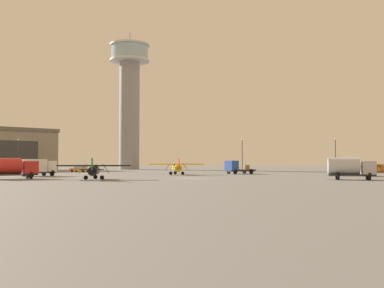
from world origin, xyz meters
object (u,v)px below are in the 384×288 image
at_px(truck_flatbed_blue, 236,168).
at_px(light_post_centre, 18,152).
at_px(airplane_yellow, 177,167).
at_px(light_post_west, 242,152).
at_px(control_tower, 130,93).
at_px(truck_box_white, 37,167).
at_px(airplane_orange, 376,168).
at_px(light_post_east, 335,151).
at_px(truck_fuel_tanker_silver, 350,167).
at_px(car_orange, 80,169).
at_px(airplane_black, 94,170).
at_px(truck_fuel_tanker_red, 11,167).

bearing_deg(truck_flatbed_blue, light_post_centre, -50.56).
bearing_deg(airplane_yellow, light_post_west, -34.89).
bearing_deg(control_tower, truck_box_white, -97.82).
relative_size(truck_box_white, light_post_centre, 0.78).
xyz_separation_m(airplane_orange, light_post_east, (7.40, 38.22, 3.57)).
height_order(light_post_west, light_post_centre, light_post_west).
height_order(truck_fuel_tanker_silver, truck_box_white, truck_fuel_tanker_silver).
xyz_separation_m(truck_box_white, car_orange, (1.55, 28.90, -0.87)).
bearing_deg(truck_fuel_tanker_silver, airplane_black, -168.51).
bearing_deg(truck_flatbed_blue, airplane_orange, 116.14).
distance_m(control_tower, car_orange, 46.53).
xyz_separation_m(car_orange, light_post_west, (38.94, 8.06, 4.20)).
bearing_deg(truck_flatbed_blue, car_orange, -54.30).
xyz_separation_m(control_tower, airplane_black, (2.58, -83.54, -23.03)).
bearing_deg(control_tower, car_orange, -101.24).
bearing_deg(control_tower, truck_fuel_tanker_red, -96.61).
xyz_separation_m(truck_fuel_tanker_red, light_post_west, (40.49, 49.53, 3.31)).
bearing_deg(car_orange, truck_fuel_tanker_silver, 158.76).
xyz_separation_m(truck_fuel_tanker_red, car_orange, (1.55, 41.46, -0.89)).
height_order(light_post_west, light_post_east, light_post_east).
xyz_separation_m(control_tower, truck_box_white, (-9.37, -68.22, -22.76)).
xyz_separation_m(airplane_yellow, airplane_black, (-11.47, -22.47, -0.05)).
distance_m(control_tower, light_post_west, 48.19).
distance_m(truck_flatbed_blue, truck_fuel_tanker_red, 42.76).
relative_size(control_tower, light_post_centre, 5.60).
relative_size(airplane_black, light_post_west, 1.19).
xyz_separation_m(truck_fuel_tanker_red, light_post_centre, (-13.80, 45.39, 3.11)).
relative_size(truck_fuel_tanker_red, car_orange, 1.43).
xyz_separation_m(control_tower, airplane_yellow, (14.05, -61.07, -22.97)).
bearing_deg(light_post_centre, truck_fuel_tanker_silver, -39.99).
distance_m(airplane_yellow, light_post_west, 34.54).
bearing_deg(control_tower, light_post_east, -31.99).
bearing_deg(airplane_yellow, airplane_orange, -113.63).
xyz_separation_m(truck_fuel_tanker_silver, light_post_east, (17.33, 51.87, 3.34)).
bearing_deg(light_post_west, truck_box_white, -137.61).
height_order(airplane_black, light_post_east, light_post_east).
distance_m(airplane_orange, light_post_east, 39.09).
bearing_deg(airplane_black, truck_box_white, 33.12).
xyz_separation_m(airplane_black, truck_fuel_tanker_silver, (34.21, -2.13, 0.30)).
xyz_separation_m(truck_flatbed_blue, truck_box_white, (-35.20, -11.72, 0.34)).
bearing_deg(light_post_east, airplane_black, -136.02).
bearing_deg(control_tower, airplane_black, -88.23).
relative_size(airplane_yellow, truck_fuel_tanker_silver, 1.59).
relative_size(light_post_west, light_post_east, 0.99).
height_order(airplane_black, car_orange, airplane_black).
bearing_deg(light_post_centre, airplane_yellow, -34.62).
bearing_deg(light_post_west, light_post_centre, -175.65).
height_order(truck_flatbed_blue, truck_fuel_tanker_silver, truck_fuel_tanker_silver).
distance_m(control_tower, truck_flatbed_blue, 66.28).
distance_m(truck_box_white, truck_fuel_tanker_red, 12.56).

